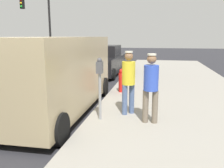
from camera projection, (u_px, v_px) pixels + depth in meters
ground_plane at (34, 133)px, 5.41m from camera, size 80.00×80.00×0.00m
sidewalk_slab at (195, 143)px, 4.76m from camera, size 5.00×32.00×0.15m
parking_meter_near at (100, 78)px, 5.70m from camera, size 0.14×0.18×1.52m
pedestrian_in_blue at (151, 84)px, 5.49m from camera, size 0.36×0.34×1.64m
pedestrian_in_yellow at (128, 79)px, 6.13m from camera, size 0.34×0.34×1.65m
parked_van at (55, 73)px, 6.74m from camera, size 2.12×5.20×2.15m
parked_sedan_ahead at (104, 61)px, 13.53m from camera, size 2.00×4.43×1.65m
traffic_light_corner at (39, 18)px, 18.38m from camera, size 2.48×0.42×5.20m
fire_hydrant at (122, 81)px, 8.72m from camera, size 0.24×0.24×0.86m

